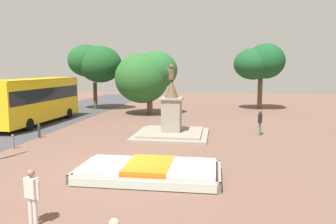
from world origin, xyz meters
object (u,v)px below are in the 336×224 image
at_px(city_bus, 35,98).
at_px(statue_monument, 172,122).
at_px(pedestrian_near_planter, 32,193).
at_px(kerb_bollard_north, 39,130).
at_px(kerb_bollard_mid_b, 13,141).
at_px(flower_planter, 150,171).
at_px(pedestrian_crossing_plaza, 260,121).

bearing_deg(city_bus, statue_monument, -14.42).
bearing_deg(pedestrian_near_planter, kerb_bollard_north, 119.26).
bearing_deg(kerb_bollard_mid_b, pedestrian_near_planter, -53.26).
bearing_deg(kerb_bollard_north, statue_monument, 13.45).
bearing_deg(pedestrian_near_planter, city_bus, 120.19).
distance_m(flower_planter, statue_monument, 8.51).
distance_m(flower_planter, kerb_bollard_north, 10.80).
relative_size(flower_planter, kerb_bollard_north, 6.38).
distance_m(city_bus, kerb_bollard_north, 6.04).
height_order(pedestrian_near_planter, kerb_bollard_mid_b, pedestrian_near_planter).
xyz_separation_m(statue_monument, kerb_bollard_north, (-8.33, -1.99, -0.42)).
bearing_deg(statue_monument, kerb_bollard_north, -166.55).
relative_size(city_bus, kerb_bollard_mid_b, 12.41).
bearing_deg(statue_monument, pedestrian_crossing_plaza, 9.36).
height_order(city_bus, pedestrian_crossing_plaza, city_bus).
xyz_separation_m(statue_monument, city_bus, (-11.44, 2.94, 1.17)).
height_order(flower_planter, kerb_bollard_mid_b, kerb_bollard_mid_b).
bearing_deg(pedestrian_crossing_plaza, pedestrian_near_planter, -119.69).
bearing_deg(pedestrian_near_planter, kerb_bollard_mid_b, 126.74).
height_order(pedestrian_crossing_plaza, kerb_bollard_mid_b, pedestrian_crossing_plaza).
bearing_deg(pedestrian_crossing_plaza, kerb_bollard_mid_b, -157.49).
xyz_separation_m(statue_monument, kerb_bollard_mid_b, (-8.24, -4.86, -0.48)).
relative_size(pedestrian_near_planter, kerb_bollard_mid_b, 2.02).
bearing_deg(city_bus, pedestrian_near_planter, -59.81).
distance_m(flower_planter, pedestrian_crossing_plaza, 10.96).
xyz_separation_m(flower_planter, kerb_bollard_north, (-8.62, 6.49, 0.22)).
bearing_deg(flower_planter, kerb_bollard_north, 143.02).
bearing_deg(pedestrian_crossing_plaza, city_bus, 173.44).
bearing_deg(kerb_bollard_north, flower_planter, -36.98).
relative_size(pedestrian_crossing_plaza, kerb_bollard_mid_b, 2.11).
xyz_separation_m(pedestrian_crossing_plaza, kerb_bollard_mid_b, (-14.05, -5.82, -0.57)).
bearing_deg(city_bus, pedestrian_crossing_plaza, -6.56).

